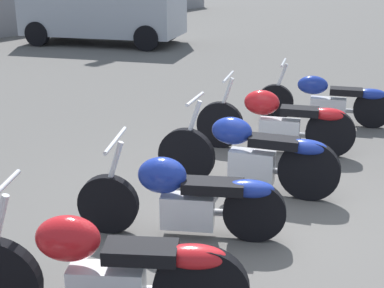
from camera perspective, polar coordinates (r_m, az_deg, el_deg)
name	(u,v)px	position (r m, az deg, el deg)	size (l,w,h in m)	color
ground_plane	(256,218)	(5.40, 6.82, -7.89)	(60.00, 60.00, 0.00)	#514F4C
motorcycle_slot_1	(102,273)	(3.78, -9.59, -13.40)	(1.13, 1.91, 1.03)	black
motorcycle_slot_2	(185,197)	(4.88, -0.80, -5.63)	(1.00, 1.79, 0.94)	black
motorcycle_slot_3	(250,155)	(5.82, 6.22, -1.18)	(0.70, 1.99, 1.02)	black
motorcycle_slot_4	(277,121)	(7.08, 9.09, 2.43)	(0.84, 2.02, 1.00)	black
motorcycle_slot_5	(327,100)	(8.46, 14.23, 4.58)	(0.83, 1.99, 0.94)	black
parked_van	(103,3)	(16.32, -9.50, 14.66)	(3.21, 4.92, 2.13)	#999EA8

